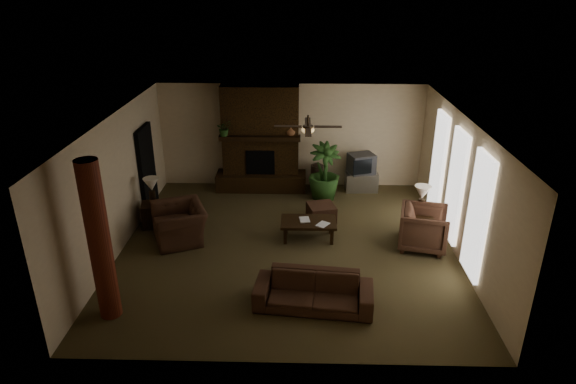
{
  "coord_description": "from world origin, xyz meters",
  "views": [
    {
      "loc": [
        0.26,
        -9.28,
        5.28
      ],
      "look_at": [
        0.0,
        0.4,
        1.1
      ],
      "focal_mm": 30.92,
      "sensor_mm": 36.0,
      "label": 1
    }
  ],
  "objects_px": {
    "floor_vase": "(317,175)",
    "side_table_right": "(418,224)",
    "armchair_right": "(424,226)",
    "coffee_table": "(308,223)",
    "tv_stand": "(361,181)",
    "side_table_left": "(153,214)",
    "lamp_left": "(151,186)",
    "sofa": "(314,286)",
    "floor_plant": "(324,183)",
    "lamp_right": "(422,195)",
    "log_column": "(99,242)",
    "ottoman": "(321,213)",
    "armchair_left": "(179,218)"
  },
  "relations": [
    {
      "from": "lamp_left",
      "to": "coffee_table",
      "type": "bearing_deg",
      "value": -7.85
    },
    {
      "from": "coffee_table",
      "to": "tv_stand",
      "type": "height_order",
      "value": "tv_stand"
    },
    {
      "from": "lamp_right",
      "to": "lamp_left",
      "type": "bearing_deg",
      "value": 177.15
    },
    {
      "from": "coffee_table",
      "to": "floor_vase",
      "type": "distance_m",
      "value": 2.79
    },
    {
      "from": "ottoman",
      "to": "tv_stand",
      "type": "height_order",
      "value": "tv_stand"
    },
    {
      "from": "side_table_left",
      "to": "armchair_right",
      "type": "bearing_deg",
      "value": -8.16
    },
    {
      "from": "side_table_left",
      "to": "lamp_right",
      "type": "xyz_separation_m",
      "value": [
        6.01,
        -0.35,
        0.73
      ]
    },
    {
      "from": "sofa",
      "to": "coffee_table",
      "type": "distance_m",
      "value": 2.45
    },
    {
      "from": "coffee_table",
      "to": "side_table_right",
      "type": "distance_m",
      "value": 2.43
    },
    {
      "from": "floor_vase",
      "to": "side_table_right",
      "type": "xyz_separation_m",
      "value": [
        2.16,
        -2.57,
        -0.16
      ]
    },
    {
      "from": "sofa",
      "to": "side_table_left",
      "type": "bearing_deg",
      "value": 146.93
    },
    {
      "from": "log_column",
      "to": "armchair_left",
      "type": "xyz_separation_m",
      "value": [
        0.6,
        2.66,
        -0.88
      ]
    },
    {
      "from": "armchair_right",
      "to": "floor_vase",
      "type": "bearing_deg",
      "value": 48.05
    },
    {
      "from": "floor_plant",
      "to": "side_table_right",
      "type": "height_order",
      "value": "floor_plant"
    },
    {
      "from": "armchair_right",
      "to": "lamp_left",
      "type": "distance_m",
      "value": 6.02
    },
    {
      "from": "armchair_right",
      "to": "side_table_right",
      "type": "distance_m",
      "value": 0.56
    },
    {
      "from": "floor_plant",
      "to": "ottoman",
      "type": "bearing_deg",
      "value": -94.79
    },
    {
      "from": "side_table_right",
      "to": "lamp_right",
      "type": "xyz_separation_m",
      "value": [
        0.02,
        -0.01,
        0.73
      ]
    },
    {
      "from": "tv_stand",
      "to": "lamp_left",
      "type": "xyz_separation_m",
      "value": [
        -4.98,
        -2.29,
        0.75
      ]
    },
    {
      "from": "armchair_right",
      "to": "lamp_right",
      "type": "distance_m",
      "value": 0.72
    },
    {
      "from": "lamp_right",
      "to": "side_table_right",
      "type": "bearing_deg",
      "value": 152.46
    },
    {
      "from": "ottoman",
      "to": "lamp_right",
      "type": "distance_m",
      "value": 2.38
    },
    {
      "from": "floor_vase",
      "to": "lamp_right",
      "type": "relative_size",
      "value": 1.18
    },
    {
      "from": "log_column",
      "to": "side_table_right",
      "type": "distance_m",
      "value": 6.63
    },
    {
      "from": "armchair_left",
      "to": "lamp_left",
      "type": "bearing_deg",
      "value": -152.97
    },
    {
      "from": "sofa",
      "to": "floor_vase",
      "type": "bearing_deg",
      "value": 94.26
    },
    {
      "from": "ottoman",
      "to": "lamp_right",
      "type": "xyz_separation_m",
      "value": [
        2.13,
        -0.71,
        0.8
      ]
    },
    {
      "from": "sofa",
      "to": "lamp_left",
      "type": "bearing_deg",
      "value": 147.09
    },
    {
      "from": "ottoman",
      "to": "lamp_right",
      "type": "height_order",
      "value": "lamp_right"
    },
    {
      "from": "armchair_left",
      "to": "coffee_table",
      "type": "bearing_deg",
      "value": 69.45
    },
    {
      "from": "sofa",
      "to": "side_table_right",
      "type": "height_order",
      "value": "sofa"
    },
    {
      "from": "log_column",
      "to": "lamp_right",
      "type": "bearing_deg",
      "value": 26.92
    },
    {
      "from": "floor_plant",
      "to": "side_table_right",
      "type": "bearing_deg",
      "value": -45.19
    },
    {
      "from": "tv_stand",
      "to": "floor_vase",
      "type": "distance_m",
      "value": 1.21
    },
    {
      "from": "lamp_left",
      "to": "sofa",
      "type": "bearing_deg",
      "value": -39.3
    },
    {
      "from": "log_column",
      "to": "side_table_right",
      "type": "relative_size",
      "value": 5.09
    },
    {
      "from": "side_table_left",
      "to": "lamp_left",
      "type": "xyz_separation_m",
      "value": [
        0.05,
        -0.06,
        0.73
      ]
    },
    {
      "from": "side_table_right",
      "to": "armchair_left",
      "type": "bearing_deg",
      "value": -176.5
    },
    {
      "from": "armchair_left",
      "to": "ottoman",
      "type": "xyz_separation_m",
      "value": [
        3.12,
        1.01,
        -0.32
      ]
    },
    {
      "from": "armchair_right",
      "to": "lamp_left",
      "type": "relative_size",
      "value": 1.51
    },
    {
      "from": "floor_plant",
      "to": "lamp_right",
      "type": "xyz_separation_m",
      "value": [
        2.02,
        -2.02,
        0.59
      ]
    },
    {
      "from": "floor_vase",
      "to": "side_table_right",
      "type": "distance_m",
      "value": 3.36
    },
    {
      "from": "floor_vase",
      "to": "log_column",
      "type": "bearing_deg",
      "value": -123.37
    },
    {
      "from": "side_table_left",
      "to": "side_table_right",
      "type": "distance_m",
      "value": 6.0
    },
    {
      "from": "armchair_right",
      "to": "floor_vase",
      "type": "height_order",
      "value": "armchair_right"
    },
    {
      "from": "armchair_left",
      "to": "floor_vase",
      "type": "xyz_separation_m",
      "value": [
        3.06,
        2.89,
        -0.09
      ]
    },
    {
      "from": "tv_stand",
      "to": "floor_vase",
      "type": "height_order",
      "value": "floor_vase"
    },
    {
      "from": "log_column",
      "to": "coffee_table",
      "type": "distance_m",
      "value": 4.51
    },
    {
      "from": "sofa",
      "to": "floor_vase",
      "type": "relative_size",
      "value": 2.65
    },
    {
      "from": "lamp_left",
      "to": "lamp_right",
      "type": "xyz_separation_m",
      "value": [
        5.96,
        -0.3,
        0.0
      ]
    }
  ]
}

